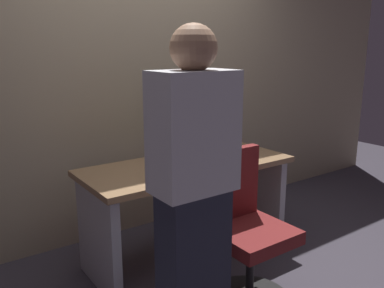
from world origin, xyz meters
The scene contains 10 objects.
ground_plane centered at (0.00, 0.00, 0.00)m, with size 9.00×9.00×0.00m, color #3D3842.
wall_back centered at (0.00, 0.73, 1.50)m, with size 6.40×0.10×3.00m, color tan.
desk centered at (0.00, 0.00, 0.51)m, with size 1.52×0.65×0.72m.
office_chair centered at (-0.03, -0.64, 0.43)m, with size 0.52×0.52×0.94m.
person_at_desk centered at (-0.50, -0.77, 0.84)m, with size 0.40×0.24×1.64m.
monitor centered at (0.10, 0.16, 0.98)m, with size 0.54×0.15×0.46m.
keyboard centered at (-0.01, -0.15, 0.73)m, with size 0.43×0.13×0.02m, color white.
mouse centered at (0.27, -0.14, 0.74)m, with size 0.06×0.10×0.03m, color black.
cup_near_keyboard centered at (-0.37, -0.15, 0.78)m, with size 0.07×0.07×0.10m, color silver.
book_stack centered at (0.48, 0.13, 0.77)m, with size 0.21×0.16×0.10m.
Camera 1 is at (-1.59, -2.29, 1.53)m, focal length 37.94 mm.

